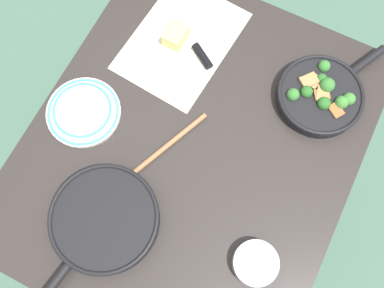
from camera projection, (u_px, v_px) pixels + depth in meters
ground_plane at (192, 195)px, 1.94m from camera, size 14.00×14.00×0.00m
dining_table_red at (192, 155)px, 1.29m from camera, size 1.05×0.89×0.78m
skillet_broccoli at (321, 95)px, 1.22m from camera, size 0.36×0.25×0.07m
skillet_eggs at (104, 220)px, 1.11m from camera, size 0.42×0.29×0.05m
wooden_spoon at (138, 169)px, 1.17m from camera, size 0.38×0.18×0.02m
parchment_sheet at (182, 41)px, 1.30m from camera, size 0.41×0.31×0.00m
grater_knife at (194, 44)px, 1.29m from camera, size 0.16×0.23×0.02m
cheese_block at (176, 36)px, 1.28m from camera, size 0.08×0.06×0.05m
dinner_plate_stack at (83, 111)px, 1.22m from camera, size 0.21×0.21×0.03m
prep_bowl_steel at (255, 263)px, 1.09m from camera, size 0.12×0.12×0.04m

